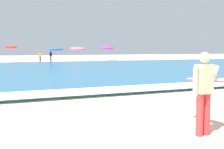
# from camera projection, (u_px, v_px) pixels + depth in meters

# --- Properties ---
(ground_plane) EXTENTS (160.00, 160.00, 0.00)m
(ground_plane) POSITION_uv_depth(u_px,v_px,m) (84.00, 143.00, 5.42)
(ground_plane) COLOR beige
(sea) EXTENTS (120.00, 28.00, 0.14)m
(sea) POSITION_uv_depth(u_px,v_px,m) (15.00, 71.00, 22.77)
(sea) COLOR teal
(sea) RESTS_ON ground
(surf_foam) EXTENTS (120.00, 1.79, 0.01)m
(surf_foam) POSITION_uv_depth(u_px,v_px,m) (41.00, 94.00, 10.45)
(surf_foam) COLOR white
(surf_foam) RESTS_ON sea
(surfer_with_board) EXTENTS (1.02, 2.31, 1.73)m
(surfer_with_board) POSITION_uv_depth(u_px,v_px,m) (212.00, 86.00, 5.90)
(surfer_with_board) COLOR red
(surfer_with_board) RESTS_ON ground
(beach_umbrella_2) EXTENTS (1.71, 1.74, 2.38)m
(beach_umbrella_2) POSITION_uv_depth(u_px,v_px,m) (11.00, 47.00, 39.23)
(beach_umbrella_2) COLOR beige
(beach_umbrella_2) RESTS_ON ground
(beach_umbrella_3) EXTENTS (2.10, 2.11, 2.04)m
(beach_umbrella_3) POSITION_uv_depth(u_px,v_px,m) (56.00, 49.00, 39.19)
(beach_umbrella_3) COLOR beige
(beach_umbrella_3) RESTS_ON ground
(beach_umbrella_4) EXTENTS (2.11, 2.15, 2.21)m
(beach_umbrella_4) POSITION_uv_depth(u_px,v_px,m) (77.00, 49.00, 40.92)
(beach_umbrella_4) COLOR beige
(beach_umbrella_4) RESTS_ON ground
(beach_umbrella_5) EXTENTS (2.26, 2.28, 2.37)m
(beach_umbrella_5) POSITION_uv_depth(u_px,v_px,m) (107.00, 48.00, 45.23)
(beach_umbrella_5) COLOR beige
(beach_umbrella_5) RESTS_ON ground
(beachgoer_near_row_left) EXTENTS (0.32, 0.20, 1.58)m
(beachgoer_near_row_left) POSITION_uv_depth(u_px,v_px,m) (51.00, 56.00, 38.85)
(beachgoer_near_row_left) COLOR #383842
(beachgoer_near_row_left) RESTS_ON ground
(beachgoer_near_row_mid) EXTENTS (0.32, 0.20, 1.58)m
(beachgoer_near_row_mid) POSITION_uv_depth(u_px,v_px,m) (40.00, 56.00, 38.53)
(beachgoer_near_row_mid) COLOR #383842
(beachgoer_near_row_mid) RESTS_ON ground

